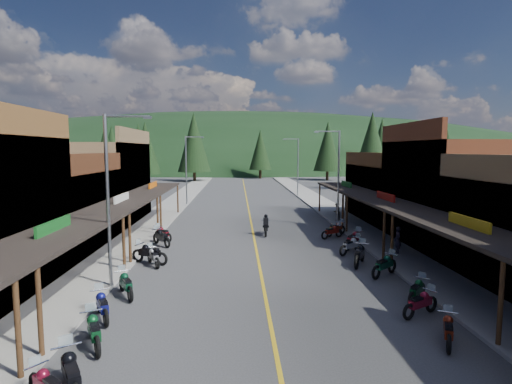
{
  "coord_description": "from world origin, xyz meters",
  "views": [
    {
      "loc": [
        -1.19,
        -24.32,
        6.39
      ],
      "look_at": [
        0.32,
        7.94,
        3.0
      ],
      "focal_mm": 28.0,
      "sensor_mm": 36.0,
      "label": 1
    }
  ],
  "objects": [
    {
      "name": "pine_1",
      "position": [
        -24.0,
        70.0,
        7.24
      ],
      "size": [
        5.88,
        5.88,
        12.5
      ],
      "color": "black",
      "rests_on": "ground"
    },
    {
      "name": "shop_east_2",
      "position": [
        13.78,
        1.7,
        3.52
      ],
      "size": [
        10.9,
        9.0,
        8.2
      ],
      "color": "#562B19",
      "rests_on": "ground"
    },
    {
      "name": "shop_west_3",
      "position": [
        -13.78,
        11.3,
        3.52
      ],
      "size": [
        10.9,
        10.2,
        8.2
      ],
      "color": "brown",
      "rests_on": "ground"
    },
    {
      "name": "pine_10",
      "position": [
        -18.0,
        50.0,
        6.78
      ],
      "size": [
        5.38,
        5.38,
        11.6
      ],
      "color": "black",
      "rests_on": "ground"
    },
    {
      "name": "pine_7",
      "position": [
        -32.0,
        76.0,
        7.24
      ],
      "size": [
        5.88,
        5.88,
        12.5
      ],
      "color": "black",
      "rests_on": "ground"
    },
    {
      "name": "bike_east_2",
      "position": [
        5.72,
        -12.04,
        0.55
      ],
      "size": [
        1.41,
        2.01,
        1.1
      ],
      "primitive_type": null,
      "rotation": [
        0.0,
        0.0,
        -0.45
      ],
      "color": "maroon",
      "rests_on": "ground"
    },
    {
      "name": "centerline",
      "position": [
        0.0,
        20.0,
        0.01
      ],
      "size": [
        0.15,
        90.0,
        0.01
      ],
      "primitive_type": "cube",
      "color": "gold",
      "rests_on": "ground"
    },
    {
      "name": "bike_west_3",
      "position": [
        -5.87,
        -11.7,
        0.61
      ],
      "size": [
        1.6,
        2.24,
        1.22
      ],
      "primitive_type": null,
      "rotation": [
        0.0,
        0.0,
        0.46
      ],
      "color": "#0E4922",
      "rests_on": "ground"
    },
    {
      "name": "ground",
      "position": [
        0.0,
        0.0,
        0.0
      ],
      "size": [
        220.0,
        220.0,
        0.0
      ],
      "primitive_type": "plane",
      "color": "#38383A",
      "rests_on": "ground"
    },
    {
      "name": "pine_5",
      "position": [
        34.0,
        72.0,
        7.99
      ],
      "size": [
        6.72,
        6.72,
        14.0
      ],
      "color": "black",
      "rests_on": "ground"
    },
    {
      "name": "bike_west_2",
      "position": [
        -5.53,
        -14.33,
        0.67
      ],
      "size": [
        1.85,
        2.41,
        1.33
      ],
      "primitive_type": null,
      "rotation": [
        0.0,
        0.0,
        0.53
      ],
      "color": "black",
      "rests_on": "ground"
    },
    {
      "name": "bike_east_7",
      "position": [
        5.78,
        -0.56,
        0.6
      ],
      "size": [
        2.1,
        1.83,
        1.2
      ],
      "primitive_type": null,
      "rotation": [
        0.0,
        0.0,
        -0.92
      ],
      "color": "#A8A8AD",
      "rests_on": "ground"
    },
    {
      "name": "streetlight_3",
      "position": [
        6.95,
        30.0,
        4.46
      ],
      "size": [
        2.16,
        0.18,
        8.0
      ],
      "color": "gray",
      "rests_on": "ground"
    },
    {
      "name": "sidewalk_east",
      "position": [
        8.7,
        20.0,
        0.07
      ],
      "size": [
        3.4,
        94.0,
        0.15
      ],
      "primitive_type": "cube",
      "color": "gray",
      "rests_on": "ground"
    },
    {
      "name": "ridge_hill",
      "position": [
        0.0,
        135.0,
        0.0
      ],
      "size": [
        310.0,
        140.0,
        60.0
      ],
      "primitive_type": "ellipsoid",
      "color": "black",
      "rests_on": "ground"
    },
    {
      "name": "rider_on_bike",
      "position": [
        0.92,
        5.26,
        0.66
      ],
      "size": [
        0.83,
        2.18,
        1.64
      ],
      "rotation": [
        0.0,
        0.0,
        -0.05
      ],
      "color": "black",
      "rests_on": "ground"
    },
    {
      "name": "bike_west_5",
      "position": [
        -6.09,
        -7.17,
        0.61
      ],
      "size": [
        1.63,
        2.21,
        1.22
      ],
      "primitive_type": null,
      "rotation": [
        0.0,
        0.0,
        0.49
      ],
      "color": "#0C3D24",
      "rests_on": "ground"
    },
    {
      "name": "streetlight_2",
      "position": [
        6.95,
        8.0,
        4.46
      ],
      "size": [
        2.16,
        0.18,
        8.0
      ],
      "color": "gray",
      "rests_on": "ground"
    },
    {
      "name": "bike_west_9",
      "position": [
        -6.47,
        3.72,
        0.57
      ],
      "size": [
        1.85,
        1.93,
        1.14
      ],
      "primitive_type": null,
      "rotation": [
        0.0,
        0.0,
        0.74
      ],
      "color": "maroon",
      "rests_on": "ground"
    },
    {
      "name": "streetlight_0",
      "position": [
        -6.95,
        -6.0,
        4.46
      ],
      "size": [
        2.16,
        0.18,
        8.0
      ],
      "color": "gray",
      "rests_on": "ground"
    },
    {
      "name": "pine_9",
      "position": [
        24.0,
        45.0,
        6.38
      ],
      "size": [
        4.93,
        4.93,
        10.8
      ],
      "color": "black",
      "rests_on": "ground"
    },
    {
      "name": "bike_west_7",
      "position": [
        -6.16,
        -2.1,
        0.66
      ],
      "size": [
        2.43,
        1.7,
        1.33
      ],
      "primitive_type": null,
      "rotation": [
        0.0,
        0.0,
        1.12
      ],
      "color": "black",
      "rests_on": "ground"
    },
    {
      "name": "pine_6",
      "position": [
        46.0,
        64.0,
        6.48
      ],
      "size": [
        5.04,
        5.04,
        11.0
      ],
      "color": "black",
      "rests_on": "ground"
    },
    {
      "name": "bike_west_8",
      "position": [
        -6.3,
        2.19,
        0.64
      ],
      "size": [
        1.95,
        2.21,
        1.27
      ],
      "primitive_type": null,
      "rotation": [
        0.0,
        0.0,
        0.66
      ],
      "color": "black",
      "rests_on": "ground"
    },
    {
      "name": "shop_east_3",
      "position": [
        13.75,
        11.3,
        2.53
      ],
      "size": [
        10.9,
        10.2,
        6.2
      ],
      "color": "#4C2D16",
      "rests_on": "ground"
    },
    {
      "name": "pine_4",
      "position": [
        18.0,
        60.0,
        7.24
      ],
      "size": [
        5.88,
        5.88,
        12.5
      ],
      "color": "black",
      "rests_on": "ground"
    },
    {
      "name": "bike_west_4",
      "position": [
        -6.32,
        -9.55,
        0.6
      ],
      "size": [
        1.58,
        2.18,
        1.19
      ],
      "primitive_type": null,
      "rotation": [
        0.0,
        0.0,
        0.48
      ],
      "color": "navy",
      "rests_on": "ground"
    },
    {
      "name": "pine_2",
      "position": [
        -10.0,
        58.0,
        7.99
      ],
      "size": [
        6.72,
        6.72,
        14.0
      ],
      "color": "black",
      "rests_on": "ground"
    },
    {
      "name": "pedestrian_east_b",
      "position": [
        7.61,
        10.43,
        0.93
      ],
      "size": [
        0.86,
        0.83,
        1.56
      ],
      "primitive_type": "imported",
      "rotation": [
        0.0,
        0.0,
        3.85
      ],
      "color": "brown",
      "rests_on": "sidewalk_east"
    },
    {
      "name": "shop_west_2",
      "position": [
        -13.75,
        1.7,
        2.53
      ],
      "size": [
        10.9,
        9.0,
        6.2
      ],
      "color": "#3F2111",
      "rests_on": "ground"
    },
    {
      "name": "bike_east_6",
      "position": [
        5.58,
        -2.94,
        0.67
      ],
      "size": [
        1.79,
        2.44,
        1.34
      ],
      "primitive_type": null,
      "rotation": [
        0.0,
        0.0,
        -0.49
      ],
      "color": "black",
      "rests_on": "ground"
    },
    {
      "name": "pedestrian_east_a",
      "position": [
        8.53,
        -0.96,
        0.97
      ],
      "size": [
        0.4,
        0.6,
        1.65
      ],
      "primitive_type": "imported",
      "rotation": [
        0.0,
        0.0,
        -1.57
      ],
      "color": "#241E2D",
      "rests_on": "sidewalk_east"
    },
    {
      "name": "bike_east_5",
      "position": [
        6.25,
        -4.89,
        0.63
      ],
      "size": [
        2.16,
        1.99,
        1.26
      ],
      "primitive_type": null,
      "rotation": [
        0.0,
        0.0,
        -0.87
      ],
      "color": "#0B3A26",
      "rests_on": "ground"
    },
    {
      "name": "bike_east_10",
      "position": [
        6.17,
        4.81,
        0.59
      ],
      "size": [
        2.06,
        1.8,
        1.18
      ],
      "primitive_type": null,
      "rotation": [
        0.0,
        0.0,
        -0.92
      ],
      "color": "maroon",
      "rests_on": "ground"
    },
    {
      "name": "streetlight_1",
      "position": [
        -6.95,
        22.0,
        4.46
      ],
      "size": [
        2.16,
        0.18,
        8.0
      ],
      "color": "gray",
      "rests_on": "ground"
    },
    {
      "name": "pine_0",
      "position": [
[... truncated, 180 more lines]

